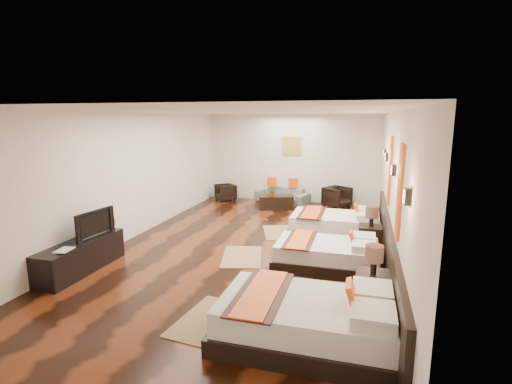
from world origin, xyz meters
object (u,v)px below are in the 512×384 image
(sofa, at_px, (282,195))
(bed_far, at_px, (336,225))
(nightstand_a, at_px, (372,286))
(tv_console, at_px, (81,256))
(figurine, at_px, (106,221))
(bed_near, at_px, (309,320))
(armchair_right, at_px, (337,197))
(armchair_left, at_px, (225,192))
(tv, at_px, (92,224))
(book, at_px, (58,250))
(nightstand_b, at_px, (370,235))
(table_plant, at_px, (272,191))
(bed_mid, at_px, (328,254))
(coffee_table, at_px, (276,202))

(sofa, bearing_deg, bed_far, -38.66)
(nightstand_a, height_order, tv_console, nightstand_a)
(figurine, bearing_deg, tv_console, -90.00)
(bed_near, xyz_separation_m, armchair_right, (-0.18, 7.34, 0.03))
(nightstand_a, relative_size, armchair_left, 1.58)
(tv, xyz_separation_m, book, (-0.05, -0.78, -0.24))
(bed_near, height_order, nightstand_b, nightstand_b)
(tv_console, distance_m, table_plant, 5.94)
(bed_mid, relative_size, sofa, 1.09)
(bed_mid, distance_m, tv_console, 4.42)
(nightstand_a, relative_size, figurine, 2.49)
(bed_mid, height_order, armchair_right, bed_mid)
(tv_console, height_order, figurine, figurine)
(bed_mid, bearing_deg, bed_far, 89.94)
(bed_far, relative_size, tv_console, 1.13)
(bed_near, relative_size, book, 7.36)
(sofa, xyz_separation_m, coffee_table, (-0.00, -0.87, -0.05))
(sofa, distance_m, table_plant, 0.98)
(tv_console, distance_m, coffee_table, 6.02)
(bed_near, distance_m, table_plant, 6.93)
(figurine, xyz_separation_m, coffee_table, (2.27, 4.86, -0.54))
(armchair_left, bearing_deg, tv_console, -46.36)
(bed_far, bearing_deg, sofa, 121.68)
(nightstand_b, height_order, armchair_left, nightstand_b)
(armchair_left, bearing_deg, coffee_table, 27.40)
(book, xyz_separation_m, coffee_table, (2.27, 6.09, -0.36))
(book, bearing_deg, bed_near, -7.92)
(tv_console, xyz_separation_m, table_plant, (2.16, 5.52, 0.28))
(sofa, height_order, armchair_right, armchair_right)
(bed_far, relative_size, nightstand_a, 2.17)
(nightstand_b, xyz_separation_m, armchair_left, (-4.54, 3.76, -0.06))
(nightstand_a, height_order, sofa, nightstand_a)
(tv, relative_size, figurine, 2.34)
(bed_far, height_order, book, bed_far)
(nightstand_b, distance_m, tv, 5.40)
(bed_mid, bearing_deg, coffee_table, 114.59)
(book, height_order, figurine, figurine)
(bed_mid, relative_size, bed_far, 0.92)
(nightstand_a, bearing_deg, armchair_right, 98.45)
(armchair_left, distance_m, coffee_table, 1.99)
(nightstand_a, height_order, book, nightstand_a)
(nightstand_a, height_order, figurine, nightstand_a)
(armchair_right, bearing_deg, nightstand_b, -133.02)
(figurine, relative_size, coffee_table, 0.38)
(bed_mid, bearing_deg, armchair_left, 127.88)
(bed_near, bearing_deg, tv, 161.75)
(tv, relative_size, armchair_right, 1.26)
(tv_console, bearing_deg, book, -90.00)
(bed_near, height_order, sofa, bed_near)
(tv, height_order, table_plant, tv)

